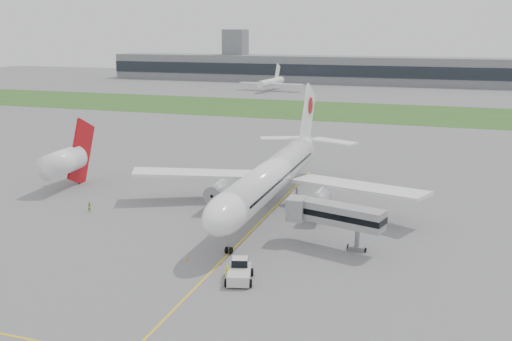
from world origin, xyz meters
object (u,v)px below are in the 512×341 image
(jet_bridge, at_px, (332,214))
(ground_crew_near, at_px, (228,273))
(airliner, at_px, (274,174))
(pushback_tug, at_px, (239,271))
(neighbor_aircraft, at_px, (65,161))

(jet_bridge, bearing_deg, ground_crew_near, -106.72)
(airliner, xyz_separation_m, ground_crew_near, (2.75, -27.44, -4.69))
(airliner, relative_size, ground_crew_near, 27.89)
(pushback_tug, height_order, neighbor_aircraft, neighbor_aircraft)
(ground_crew_near, bearing_deg, airliner, -113.56)
(pushback_tug, xyz_separation_m, neighbor_aircraft, (-42.35, 26.53, 3.99))
(ground_crew_near, distance_m, neighbor_aircraft, 49.54)
(airliner, height_order, neighbor_aircraft, airliner)
(pushback_tug, distance_m, jet_bridge, 15.95)
(neighbor_aircraft, bearing_deg, jet_bridge, -19.07)
(airliner, distance_m, ground_crew_near, 27.97)
(pushback_tug, height_order, ground_crew_near, pushback_tug)
(ground_crew_near, bearing_deg, pushback_tug, -178.58)
(airliner, bearing_deg, jet_bridge, -48.44)
(airliner, relative_size, jet_bridge, 4.11)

